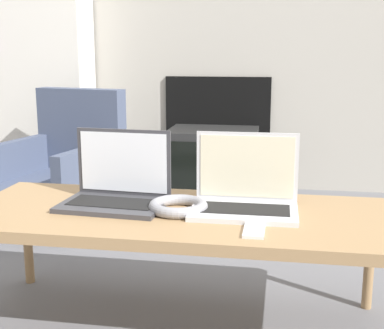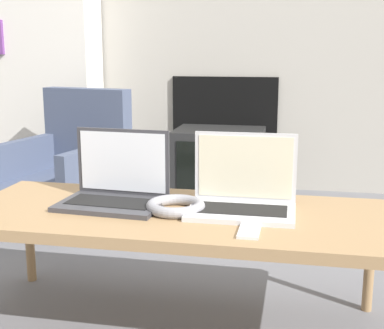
{
  "view_description": "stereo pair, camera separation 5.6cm",
  "coord_description": "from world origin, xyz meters",
  "px_view_note": "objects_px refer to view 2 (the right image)",
  "views": [
    {
      "loc": [
        0.33,
        -1.42,
        0.92
      ],
      "look_at": [
        0.0,
        0.51,
        0.5
      ],
      "focal_mm": 50.0,
      "sensor_mm": 36.0,
      "label": 1
    },
    {
      "loc": [
        0.39,
        -1.41,
        0.92
      ],
      "look_at": [
        0.0,
        0.51,
        0.5
      ],
      "focal_mm": 50.0,
      "sensor_mm": 36.0,
      "label": 2
    }
  ],
  "objects_px": {
    "laptop_right": "(243,194)",
    "tv": "(219,163)",
    "phone": "(250,230)",
    "headphones": "(176,206)",
    "laptop_left": "(116,187)",
    "armchair": "(70,159)"
  },
  "relations": [
    {
      "from": "laptop_left",
      "to": "phone",
      "type": "bearing_deg",
      "value": -19.45
    },
    {
      "from": "laptop_right",
      "to": "tv",
      "type": "distance_m",
      "value": 1.68
    },
    {
      "from": "tv",
      "to": "armchair",
      "type": "relative_size",
      "value": 0.72
    },
    {
      "from": "headphones",
      "to": "armchair",
      "type": "bearing_deg",
      "value": 127.6
    },
    {
      "from": "laptop_right",
      "to": "tv",
      "type": "height_order",
      "value": "laptop_right"
    },
    {
      "from": "phone",
      "to": "armchair",
      "type": "distance_m",
      "value": 1.72
    },
    {
      "from": "phone",
      "to": "armchair",
      "type": "bearing_deg",
      "value": 131.25
    },
    {
      "from": "laptop_left",
      "to": "headphones",
      "type": "height_order",
      "value": "laptop_left"
    },
    {
      "from": "headphones",
      "to": "tv",
      "type": "distance_m",
      "value": 1.7
    },
    {
      "from": "laptop_right",
      "to": "tv",
      "type": "bearing_deg",
      "value": 100.64
    },
    {
      "from": "laptop_left",
      "to": "armchair",
      "type": "relative_size",
      "value": 0.46
    },
    {
      "from": "phone",
      "to": "tv",
      "type": "distance_m",
      "value": 1.88
    },
    {
      "from": "laptop_right",
      "to": "phone",
      "type": "relative_size",
      "value": 2.44
    },
    {
      "from": "headphones",
      "to": "laptop_right",
      "type": "bearing_deg",
      "value": 14.44
    },
    {
      "from": "phone",
      "to": "tv",
      "type": "height_order",
      "value": "tv"
    },
    {
      "from": "headphones",
      "to": "phone",
      "type": "xyz_separation_m",
      "value": [
        0.25,
        -0.15,
        -0.01
      ]
    },
    {
      "from": "tv",
      "to": "phone",
      "type": "bearing_deg",
      "value": -78.83
    },
    {
      "from": "headphones",
      "to": "tv",
      "type": "relative_size",
      "value": 0.35
    },
    {
      "from": "laptop_right",
      "to": "armchair",
      "type": "relative_size",
      "value": 0.44
    },
    {
      "from": "headphones",
      "to": "tv",
      "type": "bearing_deg",
      "value": 93.68
    },
    {
      "from": "laptop_left",
      "to": "phone",
      "type": "relative_size",
      "value": 2.53
    },
    {
      "from": "headphones",
      "to": "tv",
      "type": "xyz_separation_m",
      "value": [
        -0.11,
        1.69,
        -0.21
      ]
    }
  ]
}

